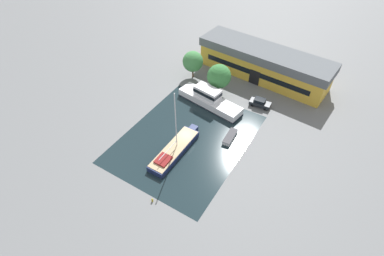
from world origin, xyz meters
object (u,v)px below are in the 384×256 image
object	(u,v)px
quay_tree_by_water	(193,62)
parked_car	(260,103)
sailboat_moored	(175,150)
motor_cruiser	(209,99)
quay_tree_near_building	(219,76)
warehouse_building	(264,63)
small_dinghy	(230,137)

from	to	relation	value
quay_tree_by_water	parked_car	distance (m)	17.42
sailboat_moored	motor_cruiser	distance (m)	14.68
quay_tree_near_building	quay_tree_by_water	bearing A→B (deg)	162.57
quay_tree_by_water	parked_car	size ratio (longest dim) A/B	1.47
sailboat_moored	warehouse_building	bearing A→B (deg)	82.69
quay_tree_by_water	small_dinghy	world-z (taller)	quay_tree_by_water
warehouse_building	sailboat_moored	distance (m)	30.35
quay_tree_by_water	parked_car	xyz separation A→B (m)	(17.03, -1.81, -3.20)
parked_car	sailboat_moored	world-z (taller)	sailboat_moored
parked_car	motor_cruiser	world-z (taller)	motor_cruiser
small_dinghy	warehouse_building	bearing A→B (deg)	93.58
quay_tree_by_water	small_dinghy	size ratio (longest dim) A/B	1.46
quay_tree_near_building	warehouse_building	bearing A→B (deg)	64.06
quay_tree_near_building	small_dinghy	size ratio (longest dim) A/B	1.56
sailboat_moored	motor_cruiser	bearing A→B (deg)	95.43
quay_tree_by_water	sailboat_moored	bearing A→B (deg)	-66.06
motor_cruiser	quay_tree_by_water	bearing A→B (deg)	58.92
parked_car	quay_tree_near_building	bearing A→B (deg)	-89.97
motor_cruiser	small_dinghy	size ratio (longest dim) A/B	3.34
quay_tree_near_building	parked_car	distance (m)	9.88
warehouse_building	parked_car	bearing A→B (deg)	-64.68
quay_tree_near_building	parked_car	world-z (taller)	quay_tree_near_building
quay_tree_near_building	small_dinghy	bearing A→B (deg)	-52.77
warehouse_building	quay_tree_by_water	size ratio (longest dim) A/B	4.80
parked_car	small_dinghy	bearing A→B (deg)	-8.65
quay_tree_by_water	warehouse_building	bearing A→B (deg)	33.29
quay_tree_by_water	small_dinghy	xyz separation A→B (m)	(16.06, -13.34, -3.66)
sailboat_moored	quay_tree_by_water	bearing A→B (deg)	113.67
motor_cruiser	quay_tree_near_building	bearing A→B (deg)	12.18
motor_cruiser	sailboat_moored	bearing A→B (deg)	-165.29
quay_tree_by_water	sailboat_moored	distance (m)	23.60
warehouse_building	quay_tree_by_water	bearing A→B (deg)	-141.58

